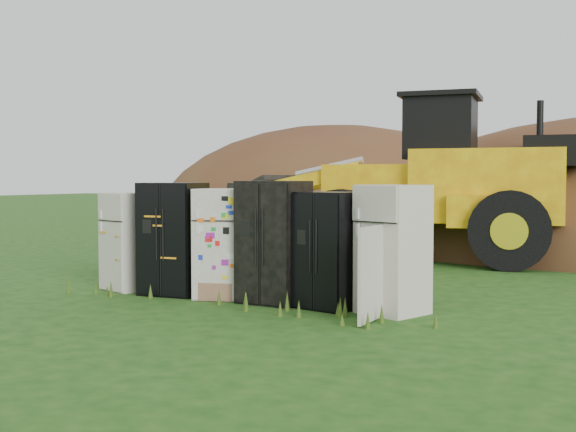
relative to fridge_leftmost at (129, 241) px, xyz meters
The scene contains 10 objects.
ground 2.60m from the fridge_leftmost, ahead, with size 120.00×120.00×0.00m, color #174412.
fridge_leftmost is the anchor object (origin of this frame).
fridge_black_side 0.97m from the fridge_leftmost, ahead, with size 0.96×0.76×1.84m, color black, non-canonical shape.
fridge_sticker 1.87m from the fridge_leftmost, ahead, with size 0.78×0.72×1.75m, color silver, non-canonical shape.
fridge_dark_mid 2.82m from the fridge_leftmost, ahead, with size 0.96×0.78×1.87m, color black, non-canonical shape.
fridge_black_right 3.76m from the fridge_leftmost, ahead, with size 0.86×0.71×1.71m, color black, non-canonical shape.
fridge_open_door 4.74m from the fridge_leftmost, ahead, with size 0.83×0.76×1.82m, color beige, non-canonical shape.
wheel_loader 7.16m from the fridge_leftmost, 68.71° to the left, with size 7.92×3.21×3.83m, color yellow, non-canonical shape.
dirt_mound_left 15.27m from the fridge_leftmost, 101.20° to the left, with size 14.27×10.70×7.78m, color #472616.
dirt_mound_back 18.44m from the fridge_leftmost, 82.02° to the left, with size 19.21×12.81×5.83m, color #472616.
Camera 1 is at (5.66, -9.63, 1.91)m, focal length 45.00 mm.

